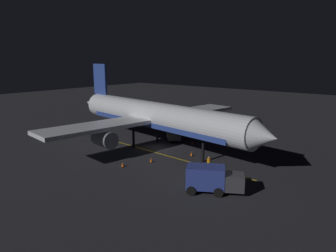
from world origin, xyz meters
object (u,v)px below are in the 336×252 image
at_px(traffic_cone_far, 191,154).
at_px(traffic_cone_under_wing, 151,160).
at_px(catering_truck, 173,131).
at_px(traffic_cone_near_right, 192,143).
at_px(traffic_cone_near_left, 123,165).
at_px(baggage_truck, 212,180).
at_px(ground_crew_worker, 209,164).
at_px(airliner, 154,116).

bearing_deg(traffic_cone_far, traffic_cone_under_wing, -23.90).
height_order(catering_truck, traffic_cone_near_right, catering_truck).
height_order(traffic_cone_near_left, traffic_cone_near_right, same).
height_order(traffic_cone_near_right, traffic_cone_under_wing, same).
relative_size(traffic_cone_near_left, traffic_cone_under_wing, 1.00).
distance_m(baggage_truck, ground_crew_worker, 5.97).
distance_m(airliner, baggage_truck, 17.49).
relative_size(airliner, traffic_cone_far, 69.24).
height_order(airliner, traffic_cone_far, airliner).
distance_m(baggage_truck, traffic_cone_under_wing, 11.15).
xyz_separation_m(traffic_cone_near_left, traffic_cone_near_right, (-13.43, 0.68, 0.00)).
bearing_deg(traffic_cone_near_right, ground_crew_worker, 44.17).
xyz_separation_m(ground_crew_worker, traffic_cone_near_left, (5.16, -8.71, -0.64)).
distance_m(baggage_truck, traffic_cone_near_right, 17.47).
bearing_deg(baggage_truck, catering_truck, -132.02).
bearing_deg(traffic_cone_under_wing, traffic_cone_far, 156.10).
bearing_deg(ground_crew_worker, baggage_truck, 34.51).
xyz_separation_m(baggage_truck, ground_crew_worker, (-4.91, -3.38, -0.40)).
bearing_deg(airliner, catering_truck, -169.53).
distance_m(traffic_cone_near_left, traffic_cone_near_right, 13.45).
distance_m(ground_crew_worker, traffic_cone_near_left, 10.15).
bearing_deg(traffic_cone_near_left, traffic_cone_near_right, 177.10).
bearing_deg(catering_truck, traffic_cone_near_right, 75.33).
xyz_separation_m(baggage_truck, traffic_cone_under_wing, (-3.18, -10.64, -1.04)).
height_order(baggage_truck, traffic_cone_near_left, baggage_truck).
bearing_deg(traffic_cone_under_wing, airliner, -141.92).
xyz_separation_m(airliner, catering_truck, (-5.77, -1.07, -3.26)).
bearing_deg(airliner, ground_crew_worker, 72.23).
xyz_separation_m(baggage_truck, traffic_cone_near_right, (-13.18, -11.41, -1.04)).
height_order(ground_crew_worker, traffic_cone_near_left, ground_crew_worker).
bearing_deg(traffic_cone_under_wing, ground_crew_worker, 103.40).
bearing_deg(ground_crew_worker, catering_truck, -126.96).
bearing_deg(ground_crew_worker, traffic_cone_near_right, -135.83).
xyz_separation_m(airliner, ground_crew_worker, (3.69, 11.51, -3.64)).
height_order(baggage_truck, traffic_cone_far, baggage_truck).
relative_size(traffic_cone_under_wing, traffic_cone_far, 1.00).
height_order(catering_truck, traffic_cone_near_left, catering_truck).
bearing_deg(baggage_truck, traffic_cone_far, -135.74).
bearing_deg(baggage_truck, airliner, -120.02).
xyz_separation_m(traffic_cone_near_left, traffic_cone_under_wing, (-3.43, 1.45, 0.00)).
xyz_separation_m(ground_crew_worker, traffic_cone_near_right, (-8.27, -8.03, -0.64)).
relative_size(airliner, traffic_cone_under_wing, 69.24).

